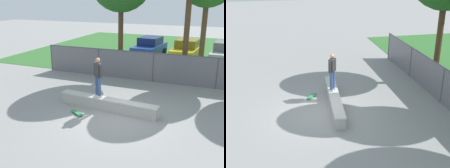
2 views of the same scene
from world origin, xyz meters
The scene contains 5 objects.
ground_plane centered at (0.00, 0.00, 0.00)m, with size 80.00×80.00×0.00m, color gray.
concrete_ledge centered at (-0.79, 0.85, 0.28)m, with size 4.77×0.87×0.55m.
skateboarder centered at (-1.24, 0.85, 1.56)m, with size 0.50×0.43×1.82m.
skateboard centered at (-1.82, -0.10, 0.07)m, with size 0.79×0.58×0.09m.
chainlink_fence centered at (0.00, 5.86, 0.97)m, with size 14.35×0.07×1.78m.
Camera 2 is at (12.06, -1.63, 6.44)m, focal length 49.51 mm.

